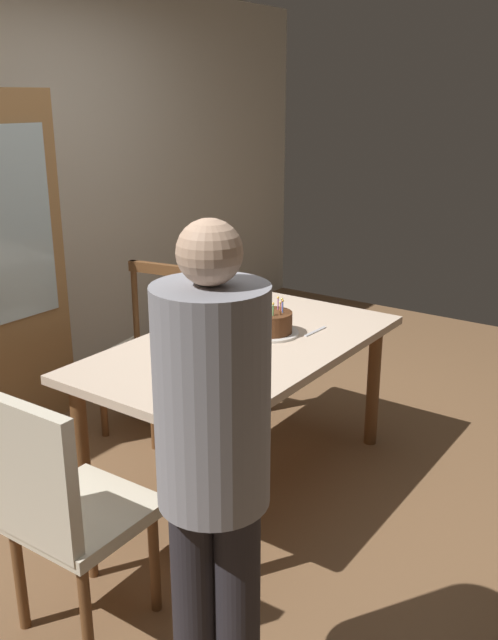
# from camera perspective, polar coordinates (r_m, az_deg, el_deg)

# --- Properties ---
(ground) EXTENTS (6.40, 6.40, 0.00)m
(ground) POSITION_cam_1_polar(r_m,az_deg,el_deg) (3.59, -0.47, -13.04)
(ground) COLOR brown
(dining_table) EXTENTS (1.64, 0.92, 0.74)m
(dining_table) POSITION_cam_1_polar(r_m,az_deg,el_deg) (3.30, -0.50, -3.33)
(dining_table) COLOR beige
(dining_table) RESTS_ON ground
(birthday_cake) EXTENTS (0.28, 0.28, 0.18)m
(birthday_cake) POSITION_cam_1_polar(r_m,az_deg,el_deg) (3.37, 1.80, -0.31)
(birthday_cake) COLOR silver
(birthday_cake) RESTS_ON dining_table
(plate_near_celebrant) EXTENTS (0.22, 0.22, 0.01)m
(plate_near_celebrant) POSITION_cam_1_polar(r_m,az_deg,el_deg) (2.81, -2.44, -5.19)
(plate_near_celebrant) COLOR white
(plate_near_celebrant) RESTS_ON dining_table
(plate_far_side) EXTENTS (0.22, 0.22, 0.01)m
(plate_far_side) POSITION_cam_1_polar(r_m,az_deg,el_deg) (3.32, -4.24, -1.48)
(plate_far_side) COLOR white
(plate_far_side) RESTS_ON dining_table
(fork_near_celebrant) EXTENTS (0.18, 0.04, 0.01)m
(fork_near_celebrant) POSITION_cam_1_polar(r_m,az_deg,el_deg) (2.71, -4.72, -6.28)
(fork_near_celebrant) COLOR silver
(fork_near_celebrant) RESTS_ON dining_table
(fork_far_side) EXTENTS (0.18, 0.03, 0.01)m
(fork_far_side) POSITION_cam_1_polar(r_m,az_deg,el_deg) (3.20, -5.94, -2.34)
(fork_far_side) COLOR silver
(fork_far_side) RESTS_ON dining_table
(fork_near_guest) EXTENTS (0.18, 0.03, 0.01)m
(fork_near_guest) POSITION_cam_1_polar(r_m,az_deg,el_deg) (3.43, 5.55, -0.96)
(fork_near_guest) COLOR silver
(fork_near_guest) RESTS_ON dining_table
(chair_spindle_back) EXTENTS (0.51, 0.51, 0.95)m
(chair_spindle_back) POSITION_cam_1_polar(r_m,az_deg,el_deg) (3.95, -8.54, -2.82)
(chair_spindle_back) COLOR beige
(chair_spindle_back) RESTS_ON ground
(chair_upholstered) EXTENTS (0.45, 0.45, 0.95)m
(chair_upholstered) POSITION_cam_1_polar(r_m,az_deg,el_deg) (2.50, -15.31, -14.64)
(chair_upholstered) COLOR beige
(chair_upholstered) RESTS_ON ground
(person_celebrant) EXTENTS (0.32, 0.32, 1.57)m
(person_celebrant) POSITION_cam_1_polar(r_m,az_deg,el_deg) (1.96, -2.99, -11.47)
(person_celebrant) COLOR #262328
(person_celebrant) RESTS_ON ground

